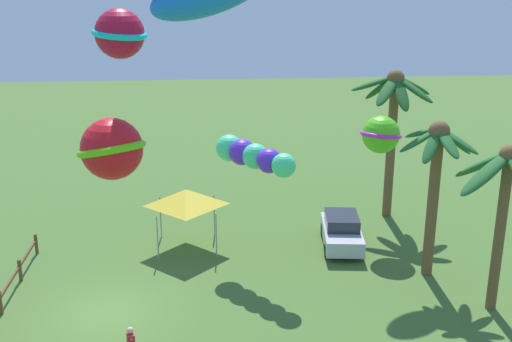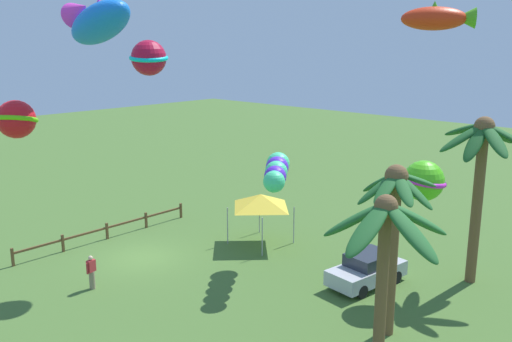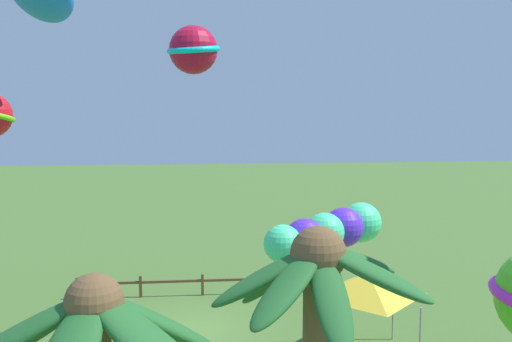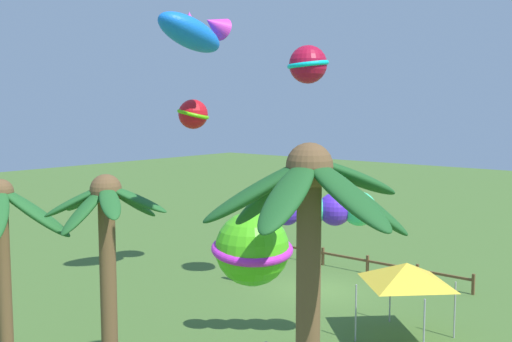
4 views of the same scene
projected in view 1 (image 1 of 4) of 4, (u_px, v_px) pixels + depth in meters
ground_plane at (106, 314)px, 22.45m from camera, size 120.00×120.00×0.00m
palm_tree_0 at (393, 106)px, 30.43m from camera, size 4.03×4.35×7.77m
palm_tree_1 at (437, 164)px, 24.16m from camera, size 3.29×3.07×6.65m
palm_tree_2 at (506, 184)px, 21.41m from camera, size 4.15×4.17×6.41m
rail_fence at (0, 300)px, 22.23m from camera, size 10.88×0.12×0.95m
parked_car_0 at (342, 231)px, 28.17m from camera, size 4.10×2.22×1.51m
festival_tent at (186, 197)px, 27.53m from camera, size 2.86×2.86×2.85m
kite_ball_2 at (120, 34)px, 19.67m from camera, size 2.52×2.53×1.64m
kite_ball_3 at (381, 135)px, 28.07m from camera, size 2.75×2.75×1.77m
kite_ball_4 at (112, 149)px, 14.06m from camera, size 2.27×2.27×1.47m
kite_tube_5 at (252, 155)px, 25.19m from camera, size 3.68×3.10×1.18m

